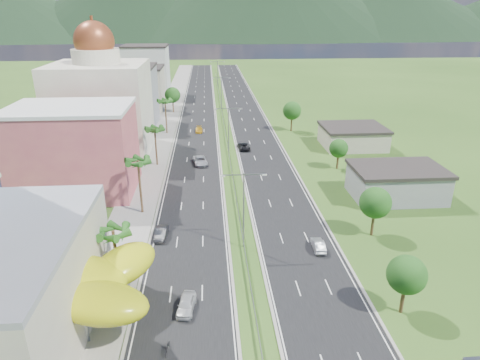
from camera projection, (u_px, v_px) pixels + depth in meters
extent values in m
plane|color=#2D5119|center=(251.00, 291.00, 50.26)|extent=(500.00, 500.00, 0.00)
cube|color=black|center=(198.00, 116.00, 133.05)|extent=(11.00, 260.00, 0.04)
cube|color=black|center=(246.00, 115.00, 134.10)|extent=(11.00, 260.00, 0.04)
cube|color=gray|center=(168.00, 116.00, 132.38)|extent=(7.00, 260.00, 0.12)
cube|color=gray|center=(225.00, 128.00, 116.69)|extent=(0.08, 216.00, 0.28)
cube|color=gray|center=(216.00, 76.00, 211.23)|extent=(0.10, 0.12, 0.70)
cylinder|color=gray|center=(244.00, 211.00, 57.47)|extent=(0.20, 0.20, 11.00)
cube|color=gray|center=(233.00, 175.00, 55.40)|extent=(2.88, 0.12, 0.12)
cube|color=gray|center=(255.00, 174.00, 55.61)|extent=(2.88, 0.12, 0.12)
cube|color=silver|center=(223.00, 176.00, 55.35)|extent=(0.60, 0.25, 0.18)
cube|color=silver|center=(265.00, 175.00, 55.73)|extent=(0.60, 0.25, 0.18)
cylinder|color=gray|center=(229.00, 132.00, 94.51)|extent=(0.20, 0.20, 11.00)
cube|color=gray|center=(222.00, 109.00, 92.44)|extent=(2.88, 0.12, 0.12)
cube|color=gray|center=(235.00, 108.00, 92.64)|extent=(2.88, 0.12, 0.12)
cube|color=silver|center=(216.00, 109.00, 92.39)|extent=(0.60, 0.25, 0.18)
cube|color=silver|center=(241.00, 109.00, 92.77)|extent=(0.60, 0.25, 0.18)
cylinder|color=gray|center=(221.00, 95.00, 136.17)|extent=(0.20, 0.20, 11.00)
cube|color=gray|center=(217.00, 78.00, 134.10)|extent=(2.88, 0.12, 0.12)
cube|color=gray|center=(226.00, 78.00, 134.31)|extent=(2.88, 0.12, 0.12)
cube|color=silver|center=(213.00, 78.00, 134.05)|extent=(0.60, 0.25, 0.18)
cube|color=silver|center=(230.00, 78.00, 134.43)|extent=(0.60, 0.25, 0.18)
cylinder|color=gray|center=(218.00, 75.00, 177.84)|extent=(0.20, 0.20, 11.00)
cube|color=gray|center=(214.00, 62.00, 175.77)|extent=(2.88, 0.12, 0.12)
cube|color=gray|center=(221.00, 62.00, 175.97)|extent=(2.88, 0.12, 0.12)
cube|color=silver|center=(211.00, 62.00, 175.72)|extent=(0.60, 0.25, 0.18)
cube|color=silver|center=(224.00, 62.00, 176.10)|extent=(0.60, 0.25, 0.18)
cylinder|color=gray|center=(31.00, 297.00, 45.98)|extent=(0.50, 0.50, 4.00)
cylinder|color=gray|center=(85.00, 325.00, 41.84)|extent=(0.50, 0.50, 4.00)
cylinder|color=gray|center=(32.00, 350.00, 38.79)|extent=(0.50, 0.50, 4.00)
cylinder|color=gray|center=(116.00, 293.00, 46.61)|extent=(0.50, 0.50, 4.00)
cube|color=#B94C5B|center=(75.00, 152.00, 75.14)|extent=(20.00, 15.00, 15.00)
cube|color=beige|center=(102.00, 109.00, 95.51)|extent=(20.00, 20.00, 20.00)
cylinder|color=beige|center=(96.00, 56.00, 91.24)|extent=(10.00, 10.00, 3.00)
sphere|color=brown|center=(94.00, 41.00, 90.13)|extent=(8.40, 8.40, 8.40)
cube|color=gray|center=(127.00, 97.00, 119.47)|extent=(16.00, 15.00, 16.00)
cube|color=#B3A894|center=(139.00, 89.00, 140.40)|extent=(16.00, 15.00, 13.00)
cube|color=silver|center=(147.00, 72.00, 160.76)|extent=(16.00, 15.00, 18.00)
cube|color=gray|center=(396.00, 184.00, 74.43)|extent=(15.00, 10.00, 5.00)
cube|color=#B3A894|center=(353.00, 138.00, 102.46)|extent=(14.00, 12.00, 4.40)
cylinder|color=#47301C|center=(117.00, 260.00, 49.63)|extent=(0.36, 0.36, 7.50)
cylinder|color=#47301C|center=(140.00, 187.00, 67.87)|extent=(0.36, 0.36, 9.00)
cylinder|color=#47301C|center=(156.00, 147.00, 89.35)|extent=(0.36, 0.36, 8.00)
cylinder|color=#47301C|center=(166.00, 117.00, 112.35)|extent=(0.36, 0.36, 8.80)
cylinder|color=#47301C|center=(173.00, 105.00, 136.22)|extent=(0.40, 0.40, 4.90)
sphere|color=#255A1C|center=(173.00, 95.00, 135.05)|extent=(4.90, 4.90, 4.90)
cylinder|color=#47301C|center=(403.00, 296.00, 45.96)|extent=(0.40, 0.40, 4.20)
sphere|color=#255A1C|center=(407.00, 275.00, 44.96)|extent=(4.20, 4.20, 4.20)
cylinder|color=#47301C|center=(373.00, 221.00, 61.85)|extent=(0.40, 0.40, 4.55)
sphere|color=#255A1C|center=(375.00, 203.00, 60.76)|extent=(4.55, 4.55, 4.55)
cylinder|color=#47301C|center=(338.00, 160.00, 88.11)|extent=(0.40, 0.40, 3.85)
sphere|color=#255A1C|center=(339.00, 148.00, 87.19)|extent=(3.85, 3.85, 3.85)
cylinder|color=#47301C|center=(291.00, 122.00, 115.42)|extent=(0.40, 0.40, 4.90)
sphere|color=#255A1C|center=(292.00, 111.00, 114.25)|extent=(4.90, 4.90, 4.90)
imported|color=silver|center=(186.00, 304.00, 46.75)|extent=(2.34, 4.52, 1.47)
imported|color=black|center=(161.00, 233.00, 61.67)|extent=(1.79, 4.44, 1.43)
imported|color=#A4A6AC|center=(200.00, 161.00, 90.93)|extent=(3.43, 5.96, 1.57)
imported|color=#BF8C16|center=(199.00, 130.00, 114.99)|extent=(1.85, 4.50, 1.31)
imported|color=#9A9DA1|center=(318.00, 245.00, 58.64)|extent=(1.58, 4.18, 1.36)
imported|color=black|center=(243.00, 146.00, 100.88)|extent=(2.97, 5.60, 1.50)
imported|color=black|center=(167.00, 346.00, 41.07)|extent=(0.82, 2.00, 1.24)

